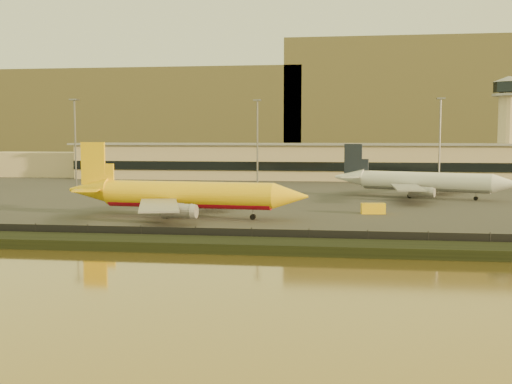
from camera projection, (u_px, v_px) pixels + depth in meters
The scene contains 12 objects.
ground at pixel (251, 232), 102.68m from camera, with size 900.00×900.00×0.00m, color black.
embankment at pixel (233, 245), 85.85m from camera, with size 320.00×7.00×1.40m, color black.
tarmac at pixel (296, 186), 196.40m from camera, with size 320.00×220.00×0.20m, color #2D2D2D.
perimeter_fence at pixel (237, 236), 89.74m from camera, with size 300.00×0.05×2.20m, color black.
terminal_building at pixel (262, 162), 228.01m from camera, with size 202.00×25.00×12.60m.
control_tower at pixel (508, 118), 220.36m from camera, with size 11.20×11.20×35.50m.
apron_light_masts at pixel (346, 135), 173.23m from camera, with size 152.20×12.20×25.40m.
distant_hills at pixel (294, 113), 438.25m from camera, with size 470.00×160.00×70.00m.
dhl_cargo_jet at pixel (184, 195), 118.84m from camera, with size 46.70×45.55×13.94m.
white_narrowbody_jet at pixel (422, 182), 156.97m from camera, with size 43.84×41.40×13.11m.
gse_vehicle_yellow at pixel (373, 208), 124.91m from camera, with size 4.60×2.07×2.07m, color yellow.
gse_vehicle_white at pixel (179, 201), 141.10m from camera, with size 3.98×1.79×1.79m, color white.
Camera 1 is at (14.90, -100.64, 15.29)m, focal length 45.00 mm.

